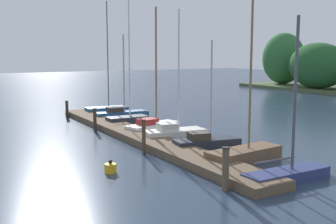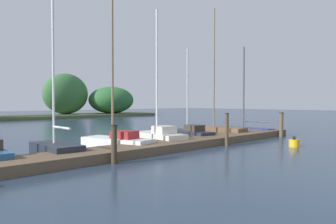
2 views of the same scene
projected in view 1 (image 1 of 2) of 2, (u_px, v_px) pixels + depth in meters
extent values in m
cube|color=brown|center=(137.00, 135.00, 22.34)|extent=(20.75, 1.80, 0.35)
ellipsoid|color=#2D6633|center=(283.00, 58.00, 55.85)|extent=(5.91, 5.27, 6.87)
ellipsoid|color=#235628|center=(317.00, 66.00, 48.84)|extent=(8.20, 4.17, 5.39)
cube|color=#285684|center=(106.00, 111.00, 30.99)|extent=(1.44, 3.04, 0.58)
cube|color=#285684|center=(123.00, 110.00, 31.58)|extent=(0.73, 0.78, 0.49)
cylinder|color=#4C4C51|center=(108.00, 55.00, 30.50)|extent=(0.08, 0.08, 7.75)
cube|color=#285684|center=(121.00, 115.00, 28.82)|extent=(1.16, 3.60, 0.55)
cube|color=#285684|center=(142.00, 114.00, 29.53)|extent=(0.58, 0.92, 0.47)
cube|color=#3D3328|center=(115.00, 109.00, 28.56)|extent=(0.78, 1.10, 0.36)
cylinder|color=#B7B7BC|center=(124.00, 73.00, 28.52)|extent=(0.12, 0.12, 5.30)
cube|color=#232833|center=(127.00, 121.00, 26.57)|extent=(1.18, 2.64, 0.56)
cube|color=#232833|center=(144.00, 120.00, 27.12)|extent=(0.63, 0.67, 0.48)
cylinder|color=silver|center=(129.00, 55.00, 26.06)|extent=(0.09, 0.09, 7.87)
cylinder|color=silver|center=(120.00, 107.00, 26.22)|extent=(0.13, 1.45, 0.09)
cube|color=white|center=(153.00, 128.00, 24.12)|extent=(1.93, 3.60, 0.52)
cube|color=white|center=(172.00, 125.00, 25.19)|extent=(0.81, 0.98, 0.44)
cube|color=maroon|center=(148.00, 121.00, 23.77)|extent=(1.07, 1.20, 0.34)
cylinder|color=#7F6647|center=(156.00, 66.00, 23.79)|extent=(0.11, 0.11, 6.67)
cube|color=silver|center=(174.00, 135.00, 21.90)|extent=(1.64, 3.33, 0.58)
cube|color=silver|center=(199.00, 133.00, 22.43)|extent=(0.77, 0.88, 0.49)
cube|color=beige|center=(167.00, 127.00, 21.68)|extent=(1.03, 1.08, 0.38)
cylinder|color=silver|center=(179.00, 70.00, 21.50)|extent=(0.09, 0.09, 6.25)
cube|color=#232833|center=(206.00, 144.00, 19.80)|extent=(1.53, 3.24, 0.52)
cube|color=#232833|center=(232.00, 142.00, 20.30)|extent=(0.69, 0.86, 0.45)
cube|color=#3D3328|center=(199.00, 136.00, 19.61)|extent=(0.92, 1.05, 0.34)
cylinder|color=#B7B7BC|center=(211.00, 90.00, 19.52)|extent=(0.09, 0.09, 4.65)
cube|color=brown|center=(244.00, 155.00, 17.54)|extent=(1.57, 3.68, 0.59)
cube|color=brown|center=(269.00, 151.00, 18.49)|extent=(0.74, 0.96, 0.50)
cylinder|color=#7F6647|center=(251.00, 60.00, 17.12)|extent=(0.10, 0.10, 7.46)
cube|color=navy|center=(286.00, 175.00, 14.97)|extent=(0.98, 3.53, 0.41)
cube|color=navy|center=(317.00, 170.00, 15.76)|extent=(0.54, 0.88, 0.34)
cylinder|color=#4C4C51|center=(295.00, 94.00, 14.68)|extent=(0.11, 0.11, 5.49)
cylinder|color=#4C4C51|center=(275.00, 160.00, 14.59)|extent=(0.08, 1.90, 0.07)
cylinder|color=#3D3323|center=(67.00, 109.00, 29.69)|extent=(0.21, 0.21, 1.16)
cylinder|color=black|center=(67.00, 101.00, 29.60)|extent=(0.24, 0.24, 0.04)
cylinder|color=#3D3323|center=(95.00, 120.00, 24.50)|extent=(0.20, 0.20, 1.32)
cylinder|color=black|center=(95.00, 109.00, 24.41)|extent=(0.23, 0.23, 0.04)
cylinder|color=#4C3D28|center=(144.00, 137.00, 18.83)|extent=(0.17, 0.17, 1.57)
cylinder|color=black|center=(144.00, 120.00, 18.71)|extent=(0.20, 0.20, 0.04)
cylinder|color=brown|center=(226.00, 170.00, 13.83)|extent=(0.24, 0.24, 1.46)
cylinder|color=black|center=(226.00, 148.00, 13.73)|extent=(0.27, 0.27, 0.04)
cylinder|color=gold|center=(110.00, 168.00, 15.99)|extent=(0.46, 0.46, 0.35)
sphere|color=black|center=(110.00, 162.00, 15.96)|extent=(0.16, 0.16, 0.16)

